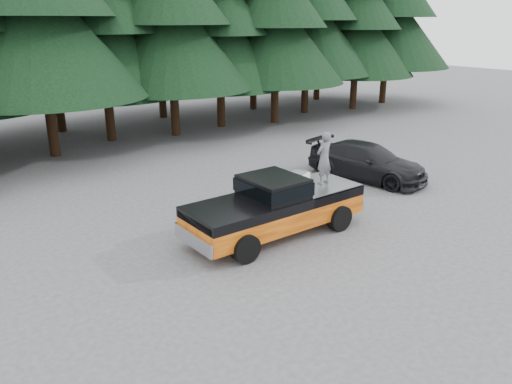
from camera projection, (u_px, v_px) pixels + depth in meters
ground at (241, 254)px, 14.42m from camera, size 120.00×120.00×0.00m
pickup_truck at (275, 215)px, 15.50m from camera, size 6.00×2.04×1.33m
truck_cab at (273, 186)px, 15.12m from camera, size 1.66×1.90×0.59m
air_compressor at (297, 181)px, 15.77m from camera, size 0.84×0.78×0.47m
man_on_bed at (324, 158)px, 16.04m from camera, size 0.67×0.49×1.72m
parked_car at (367, 161)px, 20.98m from camera, size 3.12×5.48×1.50m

